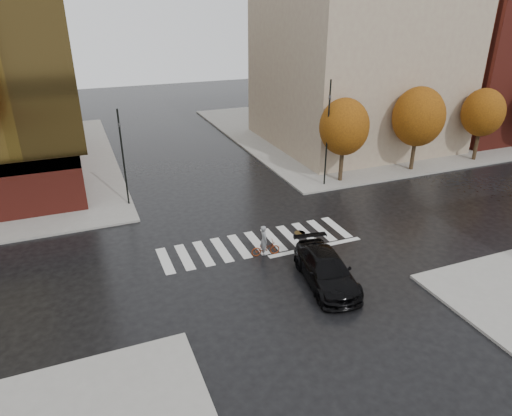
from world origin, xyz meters
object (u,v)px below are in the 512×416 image
at_px(cyclist, 265,245).
at_px(traffic_light_nw, 122,152).
at_px(sedan, 326,270).
at_px(fire_hydrant, 72,204).
at_px(traffic_light_ne, 328,126).

distance_m(cyclist, traffic_light_nw, 12.20).
height_order(sedan, cyclist, cyclist).
bearing_deg(traffic_light_nw, fire_hydrant, -80.47).
xyz_separation_m(cyclist, traffic_light_nw, (-6.19, 10.00, 3.27)).
bearing_deg(cyclist, traffic_light_nw, 38.62).
distance_m(sedan, traffic_light_ne, 14.21).
height_order(sedan, traffic_light_ne, traffic_light_ne).
bearing_deg(cyclist, traffic_light_ne, -39.49).
height_order(cyclist, traffic_light_ne, traffic_light_ne).
distance_m(sedan, fire_hydrant, 18.36).
xyz_separation_m(traffic_light_nw, fire_hydrant, (-3.70, 0.44, -3.38)).
xyz_separation_m(sedan, traffic_light_ne, (6.73, 11.86, 3.99)).
relative_size(cyclist, fire_hydrant, 2.77).
relative_size(traffic_light_nw, fire_hydrant, 9.94).
xyz_separation_m(sedan, fire_hydrant, (-11.66, 14.19, -0.26)).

